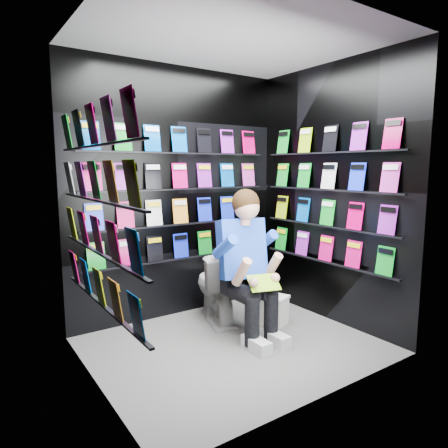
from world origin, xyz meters
TOP-DOWN VIEW (x-y plane):
  - floor at (0.00, 0.00)m, footprint 2.40×2.40m
  - ceiling at (0.00, 0.00)m, footprint 2.40×2.40m
  - wall_back at (0.00, 1.00)m, footprint 2.40×0.04m
  - wall_front at (0.00, -1.00)m, footprint 2.40×0.04m
  - wall_left at (-1.20, 0.00)m, footprint 0.04×2.00m
  - wall_right at (1.20, 0.00)m, footprint 0.04×2.00m
  - comics_back at (0.00, 0.97)m, footprint 2.10×0.06m
  - comics_left at (-1.17, 0.00)m, footprint 0.06×1.70m
  - comics_right at (1.17, 0.00)m, footprint 0.06×1.70m
  - toilet at (0.21, 0.58)m, footprint 0.62×0.84m
  - longbox at (0.61, 0.23)m, footprint 0.31×0.41m
  - longbox_lid at (0.61, 0.23)m, footprint 0.33×0.43m
  - reader at (0.21, 0.20)m, footprint 0.79×0.96m
  - held_comic at (0.21, -0.15)m, footprint 0.31×0.23m

SIDE VIEW (x-z plane):
  - floor at x=0.00m, z-range 0.00..0.00m
  - longbox at x=0.61m, z-range 0.00..0.27m
  - longbox_lid at x=0.61m, z-range 0.27..0.30m
  - toilet at x=0.21m, z-range 0.00..0.73m
  - held_comic at x=0.21m, z-range 0.52..0.64m
  - reader at x=0.21m, z-range 0.04..1.57m
  - wall_back at x=0.00m, z-range 0.00..2.60m
  - wall_front at x=0.00m, z-range 0.00..2.60m
  - wall_left at x=-1.20m, z-range 0.00..2.60m
  - wall_right at x=1.20m, z-range 0.00..2.60m
  - comics_back at x=0.00m, z-range 0.62..1.99m
  - comics_left at x=-1.17m, z-range 0.62..1.99m
  - comics_right at x=1.17m, z-range 0.62..1.99m
  - ceiling at x=0.00m, z-range 2.60..2.60m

